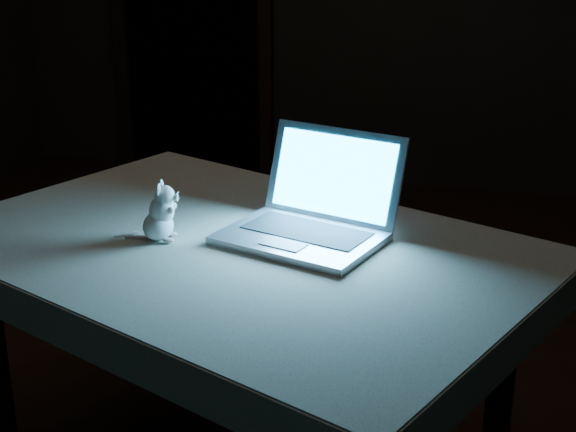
% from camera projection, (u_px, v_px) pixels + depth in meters
% --- Properties ---
extents(floor, '(5.00, 5.00, 0.00)m').
position_uv_depth(floor, '(233.00, 380.00, 3.04)').
color(floor, black).
rests_on(floor, ground).
extents(doorway, '(1.06, 0.36, 2.13)m').
position_uv_depth(doorway, '(192.00, 4.00, 5.21)').
color(doorway, black).
rests_on(doorway, back_wall).
extents(table, '(1.70, 1.42, 0.78)m').
position_uv_depth(table, '(238.00, 374.00, 2.34)').
color(table, black).
rests_on(table, floor).
extents(tablecloth, '(1.86, 1.65, 0.11)m').
position_uv_depth(tablecloth, '(203.00, 258.00, 2.24)').
color(tablecloth, beige).
rests_on(tablecloth, table).
extents(laptop, '(0.49, 0.46, 0.27)m').
position_uv_depth(laptop, '(300.00, 193.00, 2.15)').
color(laptop, '#ADADB2').
rests_on(laptop, tablecloth).
extents(plush_mouse, '(0.15, 0.15, 0.16)m').
position_uv_depth(plush_mouse, '(157.00, 211.00, 2.19)').
color(plush_mouse, white).
rests_on(plush_mouse, tablecloth).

